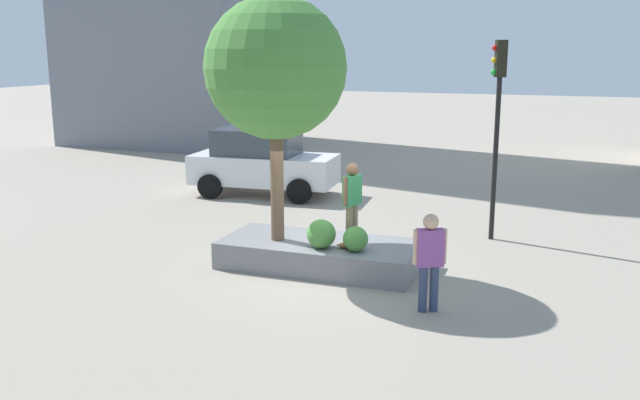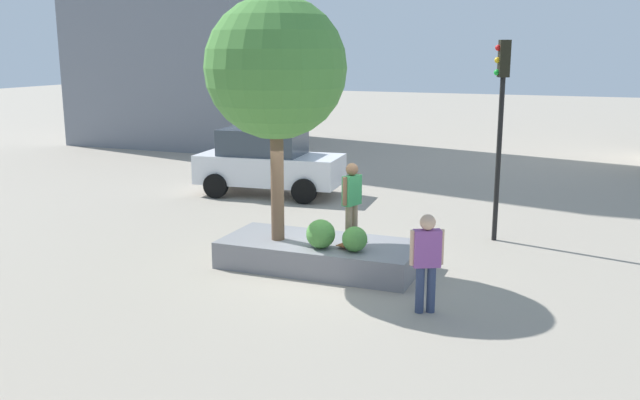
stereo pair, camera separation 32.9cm
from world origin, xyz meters
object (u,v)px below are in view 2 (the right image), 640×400
planter_ledge (320,254)px  skateboarder (352,197)px  plaza_tree (276,69)px  police_car (268,161)px  skateboard (351,243)px  pedestrian_crossing (427,256)px  traffic_light_corner (501,107)px

planter_ledge → skateboarder: (0.72, -0.03, 1.32)m
plaza_tree → police_car: plaza_tree is taller
police_car → skateboard: bearing=-51.9°
planter_ledge → pedestrian_crossing: pedestrian_crossing is taller
skateboard → skateboarder: 0.98m
skateboard → skateboarder: skateboarder is taller
plaza_tree → skateboard: plaza_tree is taller
planter_ledge → skateboard: bearing=-2.6°
traffic_light_corner → pedestrian_crossing: traffic_light_corner is taller
skateboarder → skateboard: bearing=14.0°
planter_ledge → pedestrian_crossing: bearing=-32.7°
plaza_tree → pedestrian_crossing: (3.58, -1.53, -3.15)m
skateboarder → traffic_light_corner: traffic_light_corner is taller
police_car → pedestrian_crossing: size_ratio=2.63×
plaza_tree → traffic_light_corner: (4.07, 3.73, -0.93)m
skateboard → skateboarder: size_ratio=0.50×
skateboard → pedestrian_crossing: (1.97, -1.69, 0.40)m
plaza_tree → skateboarder: bearing=5.4°
planter_ledge → skateboarder: size_ratio=2.52×
traffic_light_corner → planter_ledge: bearing=-131.8°
pedestrian_crossing → skateboarder: bearing=139.4°
plaza_tree → skateboard: size_ratio=6.15×
plaza_tree → skateboard: bearing=5.4°
planter_ledge → pedestrian_crossing: size_ratio=2.35×
skateboard → skateboarder: bearing=-166.0°
planter_ledge → police_car: police_car is taller
skateboard → traffic_light_corner: (2.45, 3.58, 2.61)m
planter_ledge → plaza_tree: 4.00m
plaza_tree → traffic_light_corner: plaza_tree is taller
skateboard → traffic_light_corner: 5.06m
traffic_light_corner → plaza_tree: bearing=-137.5°
traffic_light_corner → skateboarder: bearing=-124.5°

